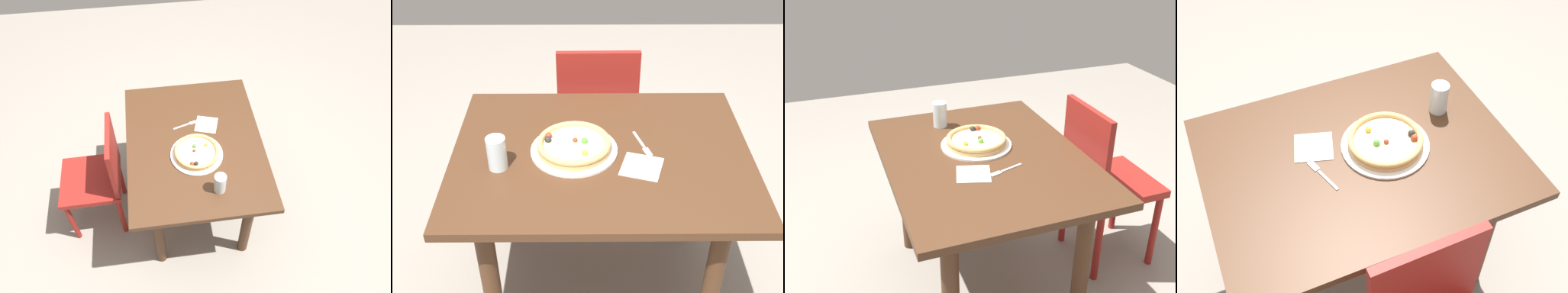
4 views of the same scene
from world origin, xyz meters
The scene contains 8 objects.
ground_plane centered at (0.00, 0.00, 0.00)m, with size 6.00×6.00×0.00m, color gray.
dining_table centered at (0.00, 0.00, 0.61)m, with size 1.12×0.87×0.73m.
chair_near centered at (0.00, -0.65, 0.49)m, with size 0.40×0.40×0.89m.
plate centered at (0.10, 0.00, 0.74)m, with size 0.33×0.33×0.01m, color white.
pizza centered at (0.10, 0.00, 0.76)m, with size 0.28×0.28×0.05m.
fork centered at (-0.16, -0.03, 0.73)m, with size 0.06×0.16×0.00m.
drinking_glass centered at (0.37, 0.10, 0.79)m, with size 0.07×0.07×0.13m, color silver.
napkin centered at (-0.14, 0.10, 0.73)m, with size 0.14×0.14×0.00m, color white.
Camera 3 is at (-1.75, 0.65, 1.72)m, focal length 43.61 mm.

